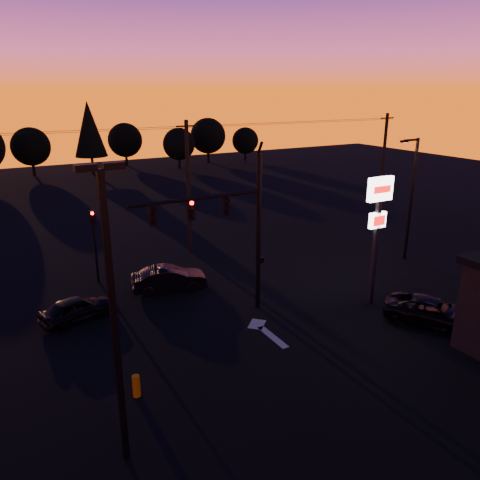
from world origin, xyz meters
The scene contains 20 objects.
ground centered at (0.00, 0.00, 0.00)m, with size 120.00×120.00×0.00m, color black.
lane_arrow centered at (0.50, 1.67, 0.01)m, with size 1.20×3.10×0.01m.
traffic_signal_mast centered at (-0.10, 3.99, 4.94)m, with size 6.79×0.52×8.58m.
secondary_signal centered at (-5.00, 11.49, 2.86)m, with size 0.30×0.31×4.35m.
parking_lot_light centered at (-7.50, -3.00, 5.27)m, with size 1.25×0.30×9.14m.
pylon_sign centered at (7.00, 1.50, 4.91)m, with size 1.50×0.28×6.80m.
streetlight centered at (13.91, 5.50, 4.42)m, with size 1.55×0.35×8.00m.
utility_pole_1 centered at (2.00, 14.00, 4.59)m, with size 1.40×0.26×9.00m.
utility_pole_2 centered at (20.00, 14.00, 4.59)m, with size 1.40×0.26×9.00m.
power_wires centered at (2.00, 14.00, 8.57)m, with size 36.00×1.22×0.07m.
bollard centered at (-6.29, -0.19, 0.43)m, with size 0.29×0.29×0.86m, color #D07400.
tree_3 centered at (-4.00, 52.00, 3.75)m, with size 4.95×4.95×6.22m.
tree_4 centered at (3.00, 49.00, 5.93)m, with size 4.18×4.18×9.50m.
tree_5 centered at (9.00, 54.00, 3.75)m, with size 4.95×4.95×6.22m.
tree_6 centered at (15.00, 48.00, 3.43)m, with size 4.54×4.54×5.71m.
tree_7 centered at (21.00, 51.00, 4.06)m, with size 5.36×5.36×6.74m.
tree_8 centered at (27.00, 50.00, 3.12)m, with size 4.12×4.12×5.19m.
car_left centered at (-7.00, 7.09, 0.62)m, with size 1.46×3.62×1.23m, color black.
car_mid centered at (-1.73, 8.33, 0.69)m, with size 1.46×4.18×1.38m, color black.
suv_parked centered at (7.99, -1.72, 0.64)m, with size 2.12×4.59×1.28m, color black.
Camera 1 is at (-10.13, -14.99, 10.92)m, focal length 35.00 mm.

